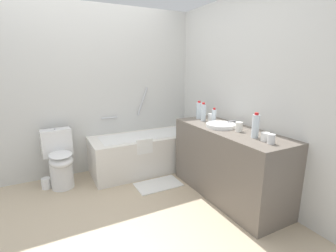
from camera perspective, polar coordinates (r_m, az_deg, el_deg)
ground_plane at (r=2.85m, az=-12.40°, el=-18.86°), size 4.18×4.18×0.00m
wall_back_tiled at (r=3.66m, az=-18.60°, el=7.54°), size 3.58×0.10×2.33m
wall_right_mirror at (r=3.23m, az=15.90°, el=6.97°), size 0.10×2.82×2.33m
bathtub at (r=3.68m, az=-5.36°, el=-5.86°), size 1.55×0.67×1.20m
toilet at (r=3.44m, az=-23.75°, el=-7.18°), size 0.38×0.54×0.74m
vanity_counter at (r=3.01m, az=13.72°, el=-8.27°), size 0.56×1.51×0.83m
sink_basin at (r=2.93m, az=12.13°, el=0.15°), size 0.34×0.34×0.04m
sink_faucet at (r=3.05m, az=15.00°, el=0.70°), size 0.12×0.15×0.06m
water_bottle_0 at (r=3.15m, az=10.60°, el=2.36°), size 0.06×0.06×0.18m
water_bottle_1 at (r=3.34m, az=7.19°, el=3.63°), size 0.07×0.07×0.24m
water_bottle_2 at (r=2.57m, az=19.62°, el=-0.00°), size 0.07×0.07×0.25m
water_bottle_3 at (r=3.21m, az=8.18°, el=3.17°), size 0.06×0.06×0.24m
drinking_glass_0 at (r=2.51m, az=21.58°, el=-2.32°), size 0.08×0.08×0.08m
drinking_glass_1 at (r=2.78m, az=16.12°, el=-0.18°), size 0.08×0.08×0.10m
drinking_glass_2 at (r=2.45m, az=22.79°, el=-2.78°), size 0.07×0.07×0.09m
drinking_glass_3 at (r=3.24m, az=9.81°, el=2.01°), size 0.06×0.06×0.09m
bath_mat at (r=3.32m, az=-2.27°, el=-13.39°), size 0.58×0.35×0.01m
toilet_paper_roll at (r=3.56m, az=-26.40°, el=-11.82°), size 0.11×0.11×0.14m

